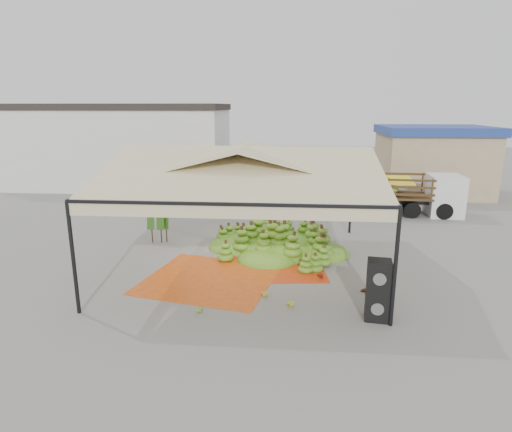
# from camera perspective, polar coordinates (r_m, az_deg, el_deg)

# --- Properties ---
(ground) EXTENTS (90.00, 90.00, 0.00)m
(ground) POSITION_cam_1_polar(r_m,az_deg,el_deg) (14.85, -1.26, -6.30)
(ground) COLOR slate
(ground) RESTS_ON ground
(canopy_tent) EXTENTS (8.10, 8.10, 4.00)m
(canopy_tent) POSITION_cam_1_polar(r_m,az_deg,el_deg) (14.02, -1.34, 6.42)
(canopy_tent) COLOR black
(canopy_tent) RESTS_ON ground
(building_white) EXTENTS (14.30, 6.30, 5.40)m
(building_white) POSITION_cam_1_polar(r_m,az_deg,el_deg) (30.19, -17.81, 8.95)
(building_white) COLOR silver
(building_white) RESTS_ON ground
(building_tan) EXTENTS (6.30, 5.30, 4.10)m
(building_tan) POSITION_cam_1_polar(r_m,az_deg,el_deg) (28.30, 22.44, 6.92)
(building_tan) COLOR tan
(building_tan) RESTS_ON ground
(tarp_left) EXTENTS (4.56, 4.42, 0.01)m
(tarp_left) POSITION_cam_1_polar(r_m,az_deg,el_deg) (13.63, -6.16, -8.31)
(tarp_left) COLOR #E25015
(tarp_left) RESTS_ON ground
(tarp_right) EXTENTS (3.95, 4.11, 0.01)m
(tarp_right) POSITION_cam_1_polar(r_m,az_deg,el_deg) (14.92, 1.75, -6.16)
(tarp_right) COLOR red
(tarp_right) RESTS_ON ground
(banana_heap) EXTENTS (5.80, 4.87, 1.18)m
(banana_heap) POSITION_cam_1_polar(r_m,az_deg,el_deg) (15.89, 3.27, -2.65)
(banana_heap) COLOR #52801A
(banana_heap) RESTS_ON ground
(hand_yellow_a) EXTENTS (0.53, 0.46, 0.21)m
(hand_yellow_a) POSITION_cam_1_polar(r_m,az_deg,el_deg) (12.34, 0.72, -10.25)
(hand_yellow_a) COLOR gold
(hand_yellow_a) RESTS_ON ground
(hand_yellow_b) EXTENTS (0.52, 0.47, 0.20)m
(hand_yellow_b) POSITION_cam_1_polar(r_m,az_deg,el_deg) (11.77, 4.22, -11.59)
(hand_yellow_b) COLOR gold
(hand_yellow_b) RESTS_ON ground
(hand_red_a) EXTENTS (0.47, 0.40, 0.20)m
(hand_red_a) POSITION_cam_1_polar(r_m,az_deg,el_deg) (13.74, 8.24, -7.77)
(hand_red_a) COLOR #551F13
(hand_red_a) RESTS_ON ground
(hand_red_b) EXTENTS (0.53, 0.51, 0.19)m
(hand_red_b) POSITION_cam_1_polar(r_m,az_deg,el_deg) (12.91, 14.18, -9.59)
(hand_red_b) COLOR #5E2515
(hand_red_b) RESTS_ON ground
(hand_green) EXTENTS (0.42, 0.34, 0.19)m
(hand_green) POSITION_cam_1_polar(r_m,az_deg,el_deg) (11.61, -7.99, -12.13)
(hand_green) COLOR #53861B
(hand_green) RESTS_ON ground
(hanging_bunches) EXTENTS (3.24, 0.24, 0.20)m
(hanging_bunches) POSITION_cam_1_polar(r_m,az_deg,el_deg) (14.22, -1.49, 3.76)
(hanging_bunches) COLOR #387919
(hanging_bunches) RESTS_ON ground
(speaker_stack) EXTENTS (0.63, 0.57, 1.59)m
(speaker_stack) POSITION_cam_1_polar(r_m,az_deg,el_deg) (11.27, 15.95, -9.49)
(speaker_stack) COLOR black
(speaker_stack) RESTS_ON ground
(banana_leaves) EXTENTS (0.96, 1.36, 3.70)m
(banana_leaves) POSITION_cam_1_polar(r_m,az_deg,el_deg) (17.73, -12.46, -3.15)
(banana_leaves) COLOR #36771F
(banana_leaves) RESTS_ON ground
(vendor) EXTENTS (0.72, 0.57, 1.72)m
(vendor) POSITION_cam_1_polar(r_m,az_deg,el_deg) (18.40, 1.10, 0.62)
(vendor) COLOR gray
(vendor) RESTS_ON ground
(truck_left) EXTENTS (6.88, 3.54, 2.25)m
(truck_left) POSITION_cam_1_polar(r_m,az_deg,el_deg) (24.31, -4.46, 5.25)
(truck_left) COLOR #4D3919
(truck_left) RESTS_ON ground
(truck_right) EXTENTS (5.91, 2.35, 1.99)m
(truck_right) POSITION_cam_1_polar(r_m,az_deg,el_deg) (22.55, 19.26, 3.35)
(truck_right) COLOR #472F17
(truck_right) RESTS_ON ground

